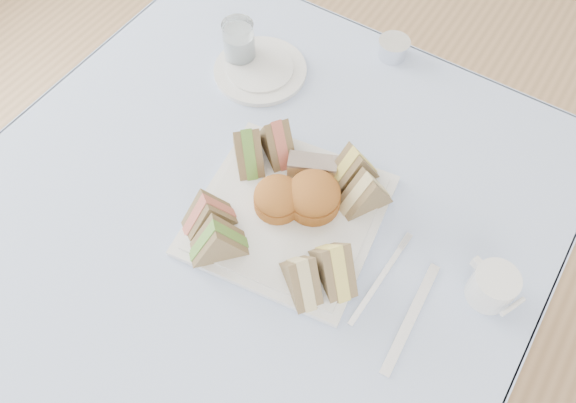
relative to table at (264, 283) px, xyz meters
The scene contains 21 objects.
floor 0.37m from the table, ahead, with size 4.00×4.00×0.00m, color #9E7751.
table is the anchor object (origin of this frame).
tablecloth 0.37m from the table, ahead, with size 1.02×1.02×0.01m, color silver.
serving_plate 0.39m from the table, ahead, with size 0.31×0.31×0.01m, color silver.
sandwich_fl_a 0.44m from the table, 111.36° to the right, with size 0.09×0.04×0.08m, color #997D54, non-canonical shape.
sandwich_fl_b 0.45m from the table, 85.25° to the right, with size 0.10×0.05×0.09m, color #997D54, non-canonical shape.
sandwich_fr_a 0.48m from the table, 15.92° to the right, with size 0.10×0.05×0.09m, color #997D54, non-canonical shape.
sandwich_fr_b 0.47m from the table, 32.11° to the right, with size 0.10×0.04×0.09m, color #997D54, non-canonical shape.
sandwich_bl_a 0.44m from the table, 133.76° to the left, with size 0.10×0.05×0.09m, color #997D54, non-canonical shape.
sandwich_bl_b 0.45m from the table, 102.94° to the left, with size 0.10×0.05×0.09m, color #997D54, non-canonical shape.
sandwich_br_a 0.47m from the table, 28.99° to the left, with size 0.10×0.05×0.09m, color #997D54, non-canonical shape.
sandwich_br_b 0.47m from the table, 45.56° to the left, with size 0.10×0.05×0.09m, color #997D54, non-canonical shape.
scone_left 0.42m from the table, ahead, with size 0.08×0.08×0.06m, color #A96A34.
scone_right 0.43m from the table, 23.04° to the left, with size 0.10×0.10×0.06m, color #A96A34.
pastry_slice 0.42m from the table, 58.85° to the left, with size 0.09×0.04×0.04m, color #E1B87B.
side_plate 0.50m from the table, 123.15° to the left, with size 0.20×0.20×0.01m, color silver.
water_glass 0.55m from the table, 130.09° to the left, with size 0.07×0.07×0.10m, color white.
tea_strainer 0.61m from the table, 85.47° to the left, with size 0.07×0.07×0.04m, color silver.
knife 0.51m from the table, ahead, with size 0.02×0.21×0.00m, color silver.
fork 0.46m from the table, ahead, with size 0.01×0.17×0.00m, color silver.
creamer_jug 0.59m from the table, ahead, with size 0.07×0.07×0.06m, color silver.
Camera 1 is at (0.34, -0.42, 1.61)m, focal length 35.00 mm.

